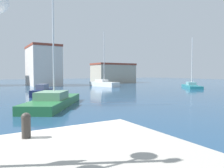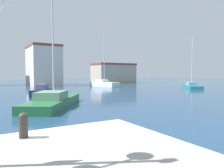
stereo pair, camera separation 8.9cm
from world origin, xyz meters
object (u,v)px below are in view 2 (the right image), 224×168
Objects in this scene: motorboat_navy_far_right at (42,91)px; sailboat_teal_distant_east at (192,86)px; sailboat_green_center_channel at (53,100)px; mooring_bollard at (23,124)px; sailboat_white_far_left at (104,84)px.

motorboat_navy_far_right is 0.48× the size of sailboat_teal_distant_east.
sailboat_teal_distant_east is at bearing 17.68° from sailboat_green_center_channel.
mooring_bollard is at bearing -147.47° from sailboat_teal_distant_east.
motorboat_navy_far_right is 0.42× the size of sailboat_green_center_channel.
sailboat_white_far_left is 1.19× the size of sailboat_teal_distant_east.
mooring_bollard is 12.65m from sailboat_green_center_channel.
sailboat_white_far_left reaches higher than mooring_bollard.
sailboat_teal_distant_east is 30.60m from sailboat_green_center_channel.
mooring_bollard is 0.06× the size of sailboat_white_far_left.
sailboat_green_center_channel is at bearing -97.35° from motorboat_navy_far_right.
motorboat_navy_far_right is 27.97m from sailboat_teal_distant_east.
mooring_bollard is 0.06× the size of sailboat_green_center_channel.
sailboat_teal_distant_east is 0.88× the size of sailboat_green_center_channel.
mooring_bollard is at bearing -109.03° from sailboat_green_center_channel.
sailboat_green_center_channel is (-1.18, -9.17, -0.05)m from motorboat_navy_far_right.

